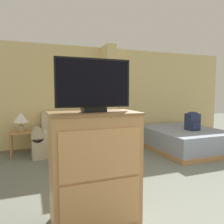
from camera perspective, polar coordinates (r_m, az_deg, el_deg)
wall_back at (r=6.05m, az=0.48°, el=3.92°), size 7.13×0.16×2.60m
wall_partition_pillar at (r=5.63m, az=-0.98°, el=3.88°), size 0.24×0.57×2.60m
couch at (r=5.35m, az=-10.97°, el=-6.63°), size 1.73×0.84×0.95m
coffee_table at (r=4.43m, az=-7.93°, el=-8.52°), size 0.71×0.46×0.44m
side_table at (r=5.30m, az=-22.57°, el=-5.58°), size 0.49×0.49×0.56m
table_lamp at (r=5.24m, az=-22.71°, el=-1.48°), size 0.34×0.34×0.43m
tv_dresser at (r=2.41m, az=-4.65°, el=-14.62°), size 0.92×0.54×1.22m
tv at (r=2.27m, az=-4.82°, el=6.92°), size 0.79×0.16×0.55m
bed at (r=5.85m, az=17.79°, el=-6.58°), size 1.67×2.15×0.51m
backpack at (r=5.63m, az=20.30°, el=-2.12°), size 0.29×0.27×0.45m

